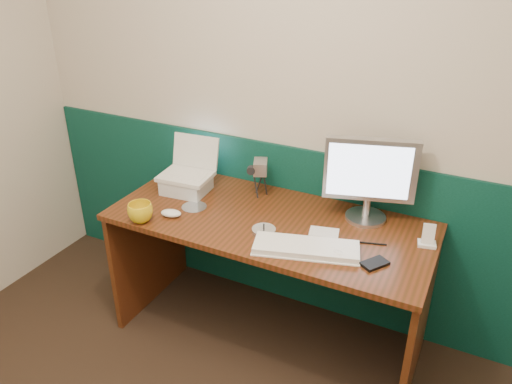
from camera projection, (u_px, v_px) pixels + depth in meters
The scene contains 18 objects.
back_wall at pixel (313, 104), 2.52m from camera, with size 3.50×0.04×2.50m, color beige.
wainscot at pixel (306, 232), 2.85m from camera, with size 3.48×0.02×1.00m, color #072F27.
desk at pixel (269, 280), 2.64m from camera, with size 1.60×0.70×0.75m, color #3B1F0A.
laptop_riser at pixel (186, 185), 2.73m from camera, with size 0.23×0.20×0.08m, color silver.
laptop at pixel (185, 159), 2.66m from camera, with size 0.27×0.21×0.23m, color silver, non-canonical shape.
monitor at pixel (370, 179), 2.38m from camera, with size 0.43×0.12×0.43m, color #BABABF, non-canonical shape.
keyboard at pixel (306, 248), 2.22m from camera, with size 0.47×0.16×0.03m, color white.
mouse_right at pixel (338, 255), 2.16m from camera, with size 0.11×0.06×0.04m, color white.
mouse_left at pixel (171, 213), 2.49m from camera, with size 0.11×0.06×0.04m, color white.
mug at pixel (140, 212), 2.44m from camera, with size 0.12×0.12×0.10m, color gold.
camcorder at pixel (260, 178), 2.66m from camera, with size 0.09×0.14×0.21m, color #A1A1A6, non-canonical shape.
cd_spindle at pixel (264, 231), 2.35m from camera, with size 0.11×0.11×0.02m, color silver.
cd_loose_a at pixel (194, 207), 2.59m from camera, with size 0.13×0.13×0.00m, color #ADB2BD.
pen at pixel (371, 243), 2.27m from camera, with size 0.01×0.01×0.14m, color black.
papers at pixel (324, 232), 2.36m from camera, with size 0.14×0.09×0.00m, color silver.
dock at pixel (427, 244), 2.26m from camera, with size 0.08×0.06×0.01m, color white.
music_player at pixel (429, 234), 2.24m from camera, with size 0.05×0.01×0.09m, color white.
pda at pixel (375, 263), 2.13m from camera, with size 0.07×0.12×0.01m, color black.
Camera 1 is at (0.83, -0.57, 1.99)m, focal length 35.00 mm.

